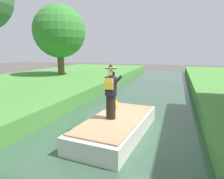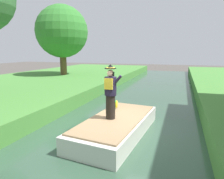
# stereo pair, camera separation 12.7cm
# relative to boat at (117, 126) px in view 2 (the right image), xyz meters

# --- Properties ---
(ground_plane) EXTENTS (80.00, 80.00, 0.00)m
(ground_plane) POSITION_rel_boat_xyz_m (0.00, 0.10, -0.40)
(ground_plane) COLOR #4C4742
(canal_water) EXTENTS (5.84, 48.00, 0.10)m
(canal_water) POSITION_rel_boat_xyz_m (0.00, 0.10, -0.35)
(canal_water) COLOR #33513D
(canal_water) RESTS_ON ground
(boat) EXTENTS (2.19, 4.35, 0.61)m
(boat) POSITION_rel_boat_xyz_m (0.00, 0.00, 0.00)
(boat) COLOR silver
(boat) RESTS_ON canal_water
(person_pirate) EXTENTS (0.61, 0.42, 1.85)m
(person_pirate) POSITION_rel_boat_xyz_m (-0.16, -0.16, 1.23)
(person_pirate) COLOR black
(person_pirate) RESTS_ON boat
(parrot_plush) EXTENTS (0.36, 0.34, 0.57)m
(parrot_plush) POSITION_rel_boat_xyz_m (-0.46, 0.98, 0.55)
(parrot_plush) COLOR green
(parrot_plush) RESTS_ON boat
(tree_broad) EXTENTS (4.69, 4.69, 6.26)m
(tree_broad) POSITION_rel_boat_xyz_m (-8.43, 9.90, 4.30)
(tree_broad) COLOR brown
(tree_broad) RESTS_ON grass_bank_near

